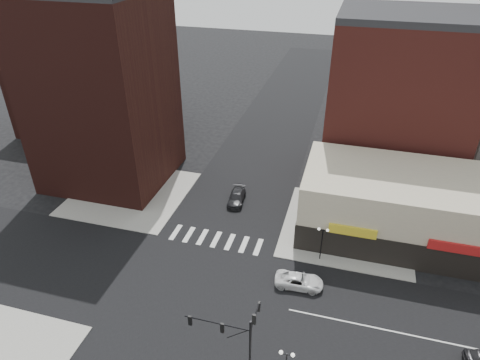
% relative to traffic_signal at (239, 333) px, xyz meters
% --- Properties ---
extents(ground, '(240.00, 240.00, 0.00)m').
position_rel_traffic_signal_xyz_m(ground, '(-7.24, 7.83, -4.96)').
color(ground, black).
rests_on(ground, ground).
extents(road_ew, '(200.00, 14.00, 0.02)m').
position_rel_traffic_signal_xyz_m(road_ew, '(-7.24, 7.83, -4.95)').
color(road_ew, black).
rests_on(road_ew, ground).
extents(road_ns, '(14.00, 200.00, 0.02)m').
position_rel_traffic_signal_xyz_m(road_ns, '(-7.24, 7.83, -4.95)').
color(road_ns, black).
rests_on(road_ns, ground).
extents(sidewalk_nw, '(15.00, 15.00, 0.12)m').
position_rel_traffic_signal_xyz_m(sidewalk_nw, '(-21.74, 22.33, -4.90)').
color(sidewalk_nw, gray).
rests_on(sidewalk_nw, ground).
extents(sidewalk_ne, '(15.00, 15.00, 0.12)m').
position_rel_traffic_signal_xyz_m(sidewalk_ne, '(7.26, 22.33, -4.90)').
color(sidewalk_ne, gray).
rests_on(sidewalk_ne, ground).
extents(building_nw, '(16.00, 15.00, 25.00)m').
position_rel_traffic_signal_xyz_m(building_nw, '(-26.24, 26.33, 7.54)').
color(building_nw, '#351511').
rests_on(building_nw, ground).
extents(building_nw_low, '(20.00, 18.00, 12.00)m').
position_rel_traffic_signal_xyz_m(building_nw_low, '(-39.24, 41.83, 1.04)').
color(building_nw_low, '#351511').
rests_on(building_nw_low, ground).
extents(building_ne_midrise, '(18.00, 15.00, 22.00)m').
position_rel_traffic_signal_xyz_m(building_ne_midrise, '(11.76, 37.33, 6.04)').
color(building_ne_midrise, maroon).
rests_on(building_ne_midrise, ground).
extents(building_ne_row, '(24.20, 12.20, 8.00)m').
position_rel_traffic_signal_xyz_m(building_ne_row, '(13.76, 22.83, -1.66)').
color(building_ne_row, '#B5AA8F').
rests_on(building_ne_row, ground).
extents(traffic_signal, '(5.59, 3.09, 7.77)m').
position_rel_traffic_signal_xyz_m(traffic_signal, '(0.00, 0.00, 0.00)').
color(traffic_signal, black).
rests_on(traffic_signal, ground).
extents(street_lamp_ne, '(1.22, 0.32, 4.16)m').
position_rel_traffic_signal_xyz_m(street_lamp_ne, '(4.76, 15.83, -1.67)').
color(street_lamp_ne, black).
rests_on(street_lamp_ne, sidewalk_ne).
extents(white_suv, '(5.02, 2.55, 1.36)m').
position_rel_traffic_signal_xyz_m(white_suv, '(3.16, 11.23, -4.28)').
color(white_suv, silver).
rests_on(white_suv, ground).
extents(dark_sedan_north, '(2.40, 5.00, 1.40)m').
position_rel_traffic_signal_xyz_m(dark_sedan_north, '(-7.19, 24.32, -4.26)').
color(dark_sedan_north, black).
rests_on(dark_sedan_north, ground).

